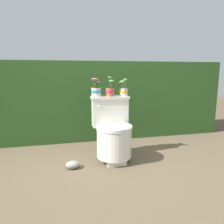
{
  "coord_description": "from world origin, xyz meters",
  "views": [
    {
      "loc": [
        -0.57,
        -2.35,
        1.05
      ],
      "look_at": [
        0.02,
        0.13,
        0.58
      ],
      "focal_mm": 35.0,
      "sensor_mm": 36.0,
      "label": 1
    }
  ],
  "objects_px": {
    "toilet": "(113,133)",
    "potted_plant_midleft": "(110,91)",
    "potted_plant_middle": "(124,90)",
    "potted_plant_left": "(96,90)",
    "garden_stone": "(73,165)"
  },
  "relations": [
    {
      "from": "potted_plant_midleft",
      "to": "potted_plant_middle",
      "type": "relative_size",
      "value": 1.12
    },
    {
      "from": "potted_plant_midleft",
      "to": "toilet",
      "type": "bearing_deg",
      "value": -90.38
    },
    {
      "from": "toilet",
      "to": "potted_plant_middle",
      "type": "xyz_separation_m",
      "value": [
        0.17,
        0.16,
        0.5
      ]
    },
    {
      "from": "potted_plant_left",
      "to": "potted_plant_midleft",
      "type": "height_order",
      "value": "potted_plant_midleft"
    },
    {
      "from": "toilet",
      "to": "potted_plant_midleft",
      "type": "distance_m",
      "value": 0.51
    },
    {
      "from": "potted_plant_midleft",
      "to": "potted_plant_middle",
      "type": "xyz_separation_m",
      "value": [
        0.17,
        0.01,
        0.01
      ]
    },
    {
      "from": "potted_plant_left",
      "to": "potted_plant_middle",
      "type": "bearing_deg",
      "value": -2.4
    },
    {
      "from": "potted_plant_midleft",
      "to": "potted_plant_left",
      "type": "bearing_deg",
      "value": 171.85
    },
    {
      "from": "potted_plant_middle",
      "to": "garden_stone",
      "type": "distance_m",
      "value": 1.07
    },
    {
      "from": "potted_plant_left",
      "to": "garden_stone",
      "type": "height_order",
      "value": "potted_plant_left"
    },
    {
      "from": "potted_plant_middle",
      "to": "potted_plant_midleft",
      "type": "bearing_deg",
      "value": -176.73
    },
    {
      "from": "toilet",
      "to": "potted_plant_middle",
      "type": "relative_size",
      "value": 3.55
    },
    {
      "from": "toilet",
      "to": "potted_plant_left",
      "type": "height_order",
      "value": "potted_plant_left"
    },
    {
      "from": "potted_plant_middle",
      "to": "garden_stone",
      "type": "relative_size",
      "value": 1.39
    },
    {
      "from": "potted_plant_left",
      "to": "potted_plant_middle",
      "type": "xyz_separation_m",
      "value": [
        0.34,
        -0.01,
        -0.0
      ]
    }
  ]
}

